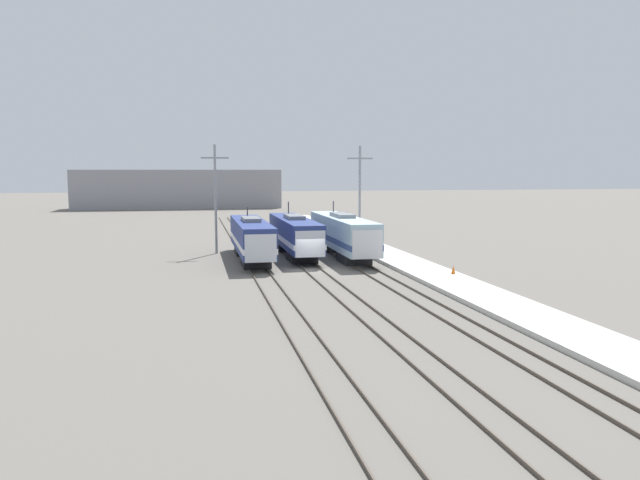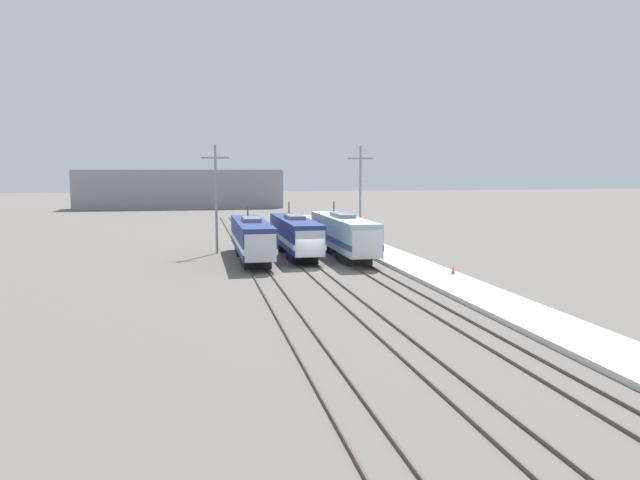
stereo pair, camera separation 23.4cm
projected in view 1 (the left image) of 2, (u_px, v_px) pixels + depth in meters
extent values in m
plane|color=#666059|center=(313.00, 270.00, 51.75)|extent=(400.00, 400.00, 0.00)
cube|color=#4C4238|center=(251.00, 271.00, 50.72)|extent=(0.07, 120.00, 0.15)
cube|color=#4C4238|center=(268.00, 271.00, 51.00)|extent=(0.07, 120.00, 0.15)
cube|color=#4C4238|center=(304.00, 269.00, 51.60)|extent=(0.07, 120.00, 0.15)
cube|color=#4C4238|center=(321.00, 269.00, 51.89)|extent=(0.07, 120.00, 0.15)
cube|color=#4C4238|center=(356.00, 268.00, 52.48)|extent=(0.07, 120.00, 0.15)
cube|color=#4C4238|center=(372.00, 267.00, 52.77)|extent=(0.07, 120.00, 0.15)
cube|color=black|center=(256.00, 261.00, 53.68)|extent=(2.35, 3.60, 0.95)
cube|color=black|center=(247.00, 249.00, 61.64)|extent=(2.35, 3.60, 0.95)
cube|color=navy|center=(251.00, 235.00, 57.46)|extent=(2.77, 16.34, 2.66)
cube|color=silver|center=(251.00, 241.00, 57.52)|extent=(2.81, 16.38, 0.48)
cube|color=silver|center=(259.00, 247.00, 50.38)|extent=(2.55, 1.95, 2.26)
cube|color=black|center=(261.00, 242.00, 49.45)|extent=(2.17, 0.08, 0.63)
cube|color=slate|center=(251.00, 219.00, 57.29)|extent=(1.52, 4.09, 0.35)
cylinder|color=#38383D|center=(247.00, 213.00, 60.75)|extent=(0.12, 0.12, 1.08)
cube|color=black|center=(302.00, 256.00, 56.75)|extent=(2.37, 3.68, 0.95)
cube|color=black|center=(288.00, 245.00, 64.90)|extent=(2.37, 3.68, 0.95)
cube|color=navy|center=(294.00, 232.00, 60.63)|extent=(2.79, 16.74, 2.65)
cube|color=silver|center=(294.00, 237.00, 60.69)|extent=(2.83, 16.78, 0.48)
cube|color=silver|center=(308.00, 243.00, 53.43)|extent=(2.57, 2.11, 2.25)
cube|color=black|center=(310.00, 238.00, 52.43)|extent=(2.18, 0.08, 0.63)
cube|color=slate|center=(294.00, 217.00, 60.46)|extent=(1.54, 4.18, 0.35)
cylinder|color=#38383D|center=(288.00, 209.00, 63.99)|extent=(0.12, 0.12, 1.46)
cube|color=#232326|center=(354.00, 257.00, 55.89)|extent=(2.40, 3.87, 0.95)
cube|color=#232326|center=(332.00, 246.00, 64.47)|extent=(2.40, 3.87, 0.95)
cube|color=#9EBCCC|center=(342.00, 232.00, 59.97)|extent=(2.82, 17.61, 2.85)
cube|color=navy|center=(342.00, 238.00, 60.03)|extent=(2.86, 17.65, 0.51)
cube|color=silver|center=(365.00, 243.00, 52.15)|extent=(2.59, 1.71, 2.42)
cube|color=black|center=(367.00, 238.00, 51.34)|extent=(2.21, 0.08, 0.68)
cube|color=gray|center=(342.00, 215.00, 59.79)|extent=(1.55, 4.40, 0.35)
cylinder|color=#38383D|center=(333.00, 208.00, 63.51)|extent=(0.12, 0.12, 1.34)
cylinder|color=gray|center=(216.00, 200.00, 61.58)|extent=(0.25, 0.25, 10.77)
cube|color=gray|center=(215.00, 158.00, 61.13)|extent=(2.71, 0.16, 0.16)
cylinder|color=gray|center=(360.00, 198.00, 64.53)|extent=(0.25, 0.25, 10.77)
cube|color=gray|center=(360.00, 158.00, 64.08)|extent=(2.71, 0.16, 0.16)
cube|color=beige|center=(412.00, 265.00, 53.46)|extent=(4.00, 120.00, 0.31)
cone|color=orange|center=(453.00, 270.00, 48.00)|extent=(0.32, 0.32, 0.64)
cube|color=gray|center=(179.00, 189.00, 137.14)|extent=(44.27, 9.75, 8.43)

